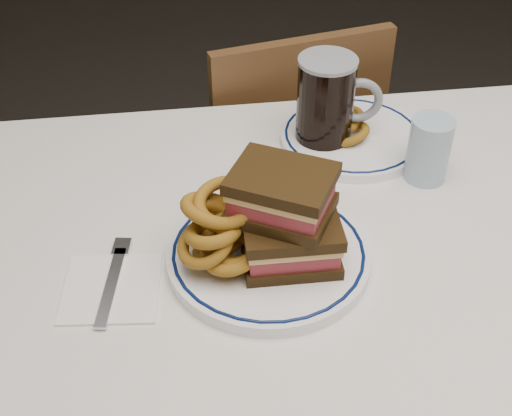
{
  "coord_description": "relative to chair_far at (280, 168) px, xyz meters",
  "views": [
    {
      "loc": [
        -0.3,
        -0.73,
        1.45
      ],
      "look_at": [
        -0.2,
        0.03,
        0.82
      ],
      "focal_mm": 50.0,
      "sensor_mm": 36.0,
      "label": 1
    }
  ],
  "objects": [
    {
      "name": "beer_mug",
      "position": [
        0.02,
        -0.34,
        0.38
      ],
      "size": [
        0.15,
        0.1,
        0.16
      ],
      "color": "black",
      "rests_on": "dining_table"
    },
    {
      "name": "main_plate",
      "position": [
        -0.13,
        -0.62,
        0.31
      ],
      "size": [
        0.29,
        0.29,
        0.02
      ],
      "color": "white",
      "rests_on": "dining_table"
    },
    {
      "name": "napkin_fork",
      "position": [
        -0.34,
        -0.64,
        0.3
      ],
      "size": [
        0.14,
        0.17,
        0.01
      ],
      "color": "white",
      "rests_on": "dining_table"
    },
    {
      "name": "dining_table",
      "position": [
        0.06,
        -0.62,
        0.19
      ],
      "size": [
        1.27,
        0.87,
        0.75
      ],
      "color": "silver",
      "rests_on": "floor"
    },
    {
      "name": "water_glass",
      "position": [
        0.16,
        -0.45,
        0.35
      ],
      "size": [
        0.07,
        0.07,
        0.11
      ],
      "primitive_type": "cylinder",
      "color": "#9DB7CB",
      "rests_on": "dining_table"
    },
    {
      "name": "reuben_sandwich",
      "position": [
        -0.1,
        -0.63,
        0.38
      ],
      "size": [
        0.17,
        0.15,
        0.14
      ],
      "color": "black",
      "rests_on": "main_plate"
    },
    {
      "name": "far_plate",
      "position": [
        0.06,
        -0.34,
        0.31
      ],
      "size": [
        0.25,
        0.25,
        0.02
      ],
      "color": "white",
      "rests_on": "dining_table"
    },
    {
      "name": "onion_rings_far",
      "position": [
        0.05,
        -0.33,
        0.33
      ],
      "size": [
        0.09,
        0.11,
        0.06
      ],
      "color": "brown",
      "rests_on": "far_plate"
    },
    {
      "name": "chair_far",
      "position": [
        0.0,
        0.0,
        0.0
      ],
      "size": [
        0.46,
        0.46,
        0.84
      ],
      "color": "#442F15",
      "rests_on": "floor"
    },
    {
      "name": "ketchup_ramekin",
      "position": [
        -0.18,
        -0.55,
        0.33
      ],
      "size": [
        0.05,
        0.05,
        0.03
      ],
      "color": "silver",
      "rests_on": "main_plate"
    },
    {
      "name": "onion_rings_main",
      "position": [
        -0.19,
        -0.62,
        0.36
      ],
      "size": [
        0.13,
        0.13,
        0.14
      ],
      "color": "brown",
      "rests_on": "main_plate"
    }
  ]
}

